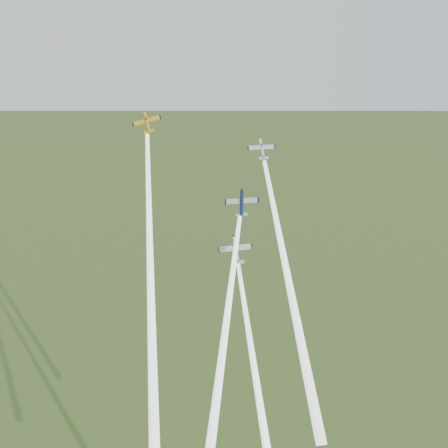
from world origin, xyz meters
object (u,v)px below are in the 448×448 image
Objects in this scene: plane_yellow at (147,122)px; plane_silver_right at (262,149)px; plane_silver_low at (236,250)px; plane_navy at (242,203)px.

plane_yellow is 27.33m from plane_silver_right.
plane_silver_right reaches higher than plane_silver_low.
plane_silver_right is (26.24, -4.70, -6.01)m from plane_yellow.
plane_yellow reaches higher than plane_navy.
plane_silver_right is at bearing -8.37° from plane_yellow.
plane_navy reaches higher than plane_silver_low.
plane_silver_low is at bearing -102.59° from plane_navy.
plane_silver_right is (5.66, 5.80, 11.19)m from plane_navy.
plane_navy is 1.19× the size of plane_silver_right.
plane_silver_low is at bearing -32.93° from plane_yellow.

